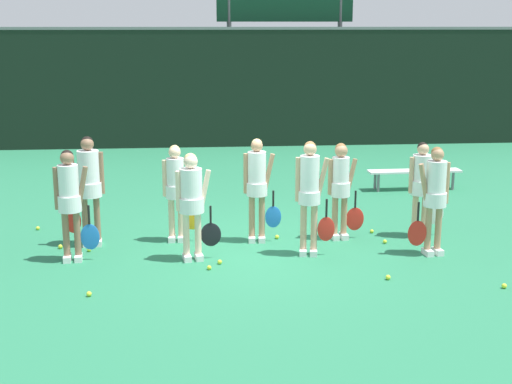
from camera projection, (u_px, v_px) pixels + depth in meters
ground_plane at (255, 248)px, 11.45m from camera, size 140.00×140.00×0.00m
fence_windscreen at (226, 87)px, 20.51m from camera, size 60.00×0.08×3.43m
scoreboard at (285, 8)px, 21.18m from camera, size 4.08×0.15×5.08m
bench_courtside at (414, 173)px, 15.43m from camera, size 2.03×0.41×0.43m
player_0 at (70, 197)px, 10.63m from camera, size 0.63×0.35×1.71m
player_1 at (192, 198)px, 10.68m from camera, size 0.67×0.38×1.65m
player_2 at (310, 189)px, 10.90m from camera, size 0.61×0.34×1.79m
player_3 at (435, 193)px, 10.93m from camera, size 0.64×0.35×1.70m
player_4 at (89, 181)px, 11.37m from camera, size 0.66×0.39×1.79m
player_5 at (176, 186)px, 11.63m from camera, size 0.61×0.33×1.61m
player_6 at (257, 182)px, 11.60m from camera, size 0.62×0.34×1.71m
player_7 at (341, 184)px, 11.76m from camera, size 0.63×0.33×1.62m
player_8 at (422, 182)px, 11.89m from camera, size 0.65×0.37×1.61m
tennis_ball_0 at (89, 250)px, 11.27m from camera, size 0.06×0.06×0.06m
tennis_ball_1 at (504, 286)px, 9.70m from camera, size 0.07×0.07×0.07m
tennis_ball_2 at (38, 228)px, 12.45m from camera, size 0.07×0.07×0.07m
tennis_ball_4 at (372, 231)px, 12.27m from camera, size 0.06×0.06×0.06m
tennis_ball_5 at (220, 262)px, 10.68m from camera, size 0.07×0.07×0.07m
tennis_ball_6 at (277, 237)px, 11.94m from camera, size 0.07×0.07×0.07m
tennis_ball_7 at (209, 268)px, 10.43m from camera, size 0.07×0.07×0.07m
tennis_ball_8 at (385, 242)px, 11.69m from camera, size 0.07×0.07×0.07m
tennis_ball_9 at (60, 247)px, 11.41m from camera, size 0.07×0.07×0.07m
tennis_ball_10 at (89, 294)px, 9.41m from camera, size 0.07×0.07×0.07m
tennis_ball_11 at (388, 277)px, 10.03m from camera, size 0.07×0.07×0.07m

